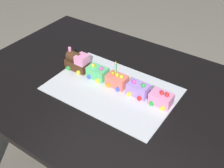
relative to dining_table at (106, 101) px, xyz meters
name	(u,v)px	position (x,y,z in m)	size (l,w,h in m)	color
dining_table	(106,101)	(0.00, 0.00, 0.00)	(1.40, 1.00, 0.74)	black
cake_board	(112,89)	(0.05, -0.02, 0.11)	(0.60, 0.40, 0.00)	silver
cake_locomotive	(77,61)	(-0.19, 0.02, 0.16)	(0.14, 0.08, 0.12)	#472816
cake_car_hopper_mint_green	(97,72)	(-0.06, 0.02, 0.14)	(0.10, 0.08, 0.07)	#59CC7A
cake_car_flatbed_coral	(117,80)	(0.05, 0.02, 0.14)	(0.10, 0.08, 0.07)	#F27260
cake_car_tanker_lavender	(138,89)	(0.17, 0.02, 0.14)	(0.10, 0.08, 0.07)	#AD84E0
cake_car_gondola_bubblegum	(161,99)	(0.29, 0.02, 0.14)	(0.10, 0.08, 0.07)	pink
birthday_candle	(116,67)	(0.05, 0.02, 0.22)	(0.01, 0.01, 0.07)	#66D872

